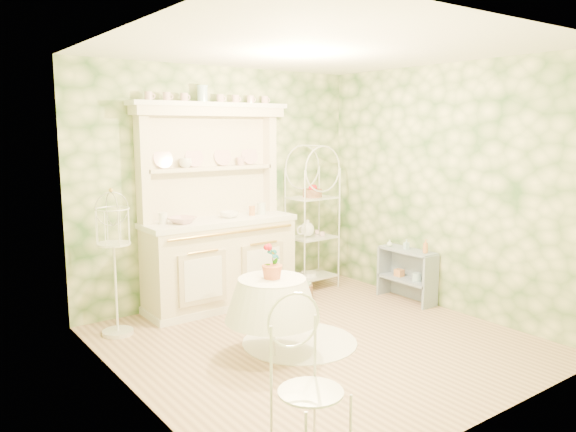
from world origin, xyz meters
TOP-DOWN VIEW (x-y plane):
  - floor at (0.00, 0.00)m, footprint 3.60×3.60m
  - ceiling at (0.00, 0.00)m, footprint 3.60×3.60m
  - wall_left at (-1.80, 0.00)m, footprint 3.60×3.60m
  - wall_right at (1.80, 0.00)m, footprint 3.60×3.60m
  - wall_back at (0.00, 1.80)m, footprint 3.60×3.60m
  - wall_front at (0.00, -1.80)m, footprint 3.60×3.60m
  - kitchen_dresser at (-0.20, 1.52)m, footprint 1.87×0.61m
  - bakers_rack at (1.11, 1.49)m, footprint 0.56×0.41m
  - side_shelf at (1.66, 0.40)m, footprint 0.31×0.68m
  - round_table at (-0.55, -0.01)m, footprint 0.75×0.75m
  - cafe_chair at (-1.27, -1.45)m, footprint 0.41×0.41m
  - birdcage_stand at (-1.47, 1.34)m, footprint 0.40×0.40m
  - floor_basket at (0.66, 1.19)m, footprint 0.40×0.40m
  - lace_rug at (-0.15, 0.10)m, footprint 1.41×1.41m
  - bowl_floral at (-0.67, 1.48)m, footprint 0.37×0.37m
  - bowl_white at (-0.07, 1.52)m, footprint 0.24×0.24m
  - cup_left at (-0.52, 1.68)m, footprint 0.18×0.18m
  - cup_right at (0.18, 1.68)m, footprint 0.14×0.14m
  - potted_geranium at (-0.52, 0.02)m, footprint 0.17×0.15m
  - bottle_amber at (1.66, 0.14)m, footprint 0.07×0.07m
  - bottle_blue at (1.65, 0.41)m, footprint 0.06×0.06m
  - bottle_glass at (1.60, 0.63)m, footprint 0.07×0.07m

SIDE VIEW (x-z plane):
  - floor at x=0.00m, z-range 0.00..0.00m
  - lace_rug at x=-0.15m, z-range 0.00..0.01m
  - floor_basket at x=0.66m, z-range 0.00..0.20m
  - side_shelf at x=1.66m, z-range 0.00..0.57m
  - round_table at x=-0.55m, z-range 0.00..0.75m
  - cafe_chair at x=-1.27m, z-range 0.00..0.76m
  - bottle_glass at x=1.60m, z-range 0.60..0.69m
  - bottle_blue at x=1.65m, z-range 0.59..0.71m
  - bottle_amber at x=1.66m, z-range 0.60..0.76m
  - birdcage_stand at x=-1.47m, z-range 0.00..1.55m
  - potted_geranium at x=-0.52m, z-range 0.71..0.99m
  - bakers_rack at x=1.11m, z-range 0.00..1.75m
  - bowl_floral at x=-0.67m, z-range 0.98..1.05m
  - bowl_white at x=-0.07m, z-range 0.98..1.05m
  - kitchen_dresser at x=-0.20m, z-range 0.00..2.29m
  - wall_left at x=-1.80m, z-range 1.35..1.35m
  - wall_right at x=1.80m, z-range 1.35..1.35m
  - wall_back at x=0.00m, z-range 1.35..1.35m
  - wall_front at x=0.00m, z-range 1.35..1.35m
  - cup_left at x=-0.52m, z-range 1.56..1.66m
  - cup_right at x=0.18m, z-range 1.56..1.66m
  - ceiling at x=0.00m, z-range 2.70..2.70m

